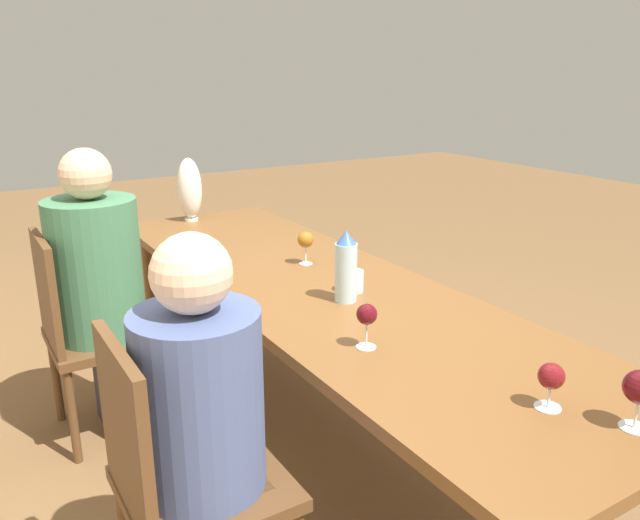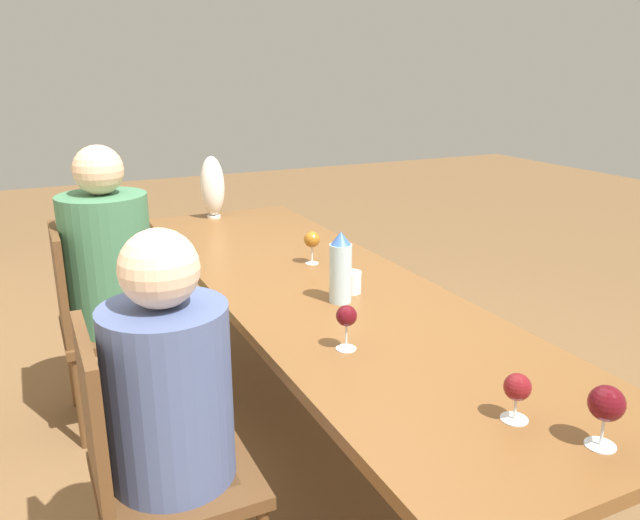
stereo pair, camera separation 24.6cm
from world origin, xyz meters
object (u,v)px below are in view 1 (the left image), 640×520
water_tumbler (353,281)px  wine_glass_2 (367,316)px  wine_glass_3 (550,378)px  chair_near (179,479)px  person_near (206,426)px  wine_glass_1 (306,240)px  chair_far (85,329)px  vase (190,189)px  person_far (102,288)px  water_bottle (346,267)px

water_tumbler → wine_glass_2: (-0.44, 0.25, 0.06)m
wine_glass_2 → water_tumbler: bearing=-29.8°
wine_glass_3 → chair_near: size_ratio=0.13×
person_near → wine_glass_2: bearing=-89.7°
wine_glass_1 → wine_glass_3: wine_glass_1 is taller
chair_far → person_near: (-1.18, -0.09, 0.14)m
wine_glass_1 → wine_glass_2: bearing=162.0°
wine_glass_3 → person_near: size_ratio=0.11×
vase → person_far: 0.98m
wine_glass_2 → wine_glass_3: wine_glass_2 is taller
person_far → water_tumbler: bearing=-133.4°
chair_far → person_far: size_ratio=0.73×
wine_glass_1 → chair_near: bearing=133.3°
water_bottle → chair_near: 0.94m
vase → person_far: person_far is taller
wine_glass_1 → person_far: size_ratio=0.12×
vase → wine_glass_1: size_ratio=2.40×
water_bottle → wine_glass_3: 0.90m
water_tumbler → person_far: bearing=46.6°
wine_glass_3 → chair_far: (1.71, 0.80, -0.32)m
water_bottle → vase: size_ratio=0.76×
chair_far → person_near: person_near is taller
water_bottle → wine_glass_1: bearing=-12.2°
wine_glass_2 → chair_near: size_ratio=0.16×
water_tumbler → chair_far: bearing=49.5°
water_bottle → chair_near: bearing=115.2°
vase → chair_near: bearing=158.3°
vase → wine_glass_1: vase is taller
water_tumbler → chair_near: chair_near is taller
vase → wine_glass_1: (-1.03, -0.14, -0.07)m
vase → person_near: 2.00m
wine_glass_2 → chair_far: chair_far is taller
person_far → person_near: bearing=180.0°
person_far → wine_glass_2: bearing=-155.7°
wine_glass_1 → wine_glass_3: (-1.37, 0.09, -0.02)m
chair_far → water_bottle: bearing=-135.8°
wine_glass_2 → person_far: size_ratio=0.11×
person_far → water_bottle: bearing=-139.1°
wine_glass_3 → vase: bearing=1.3°
water_tumbler → vase: (1.43, 0.12, 0.14)m
chair_far → wine_glass_1: bearing=-111.2°
water_bottle → vase: bearing=1.6°
water_bottle → vase: vase is taller
wine_glass_1 → person_near: size_ratio=0.12×
wine_glass_3 → chair_far: 1.92m
wine_glass_2 → wine_glass_3: (-0.53, -0.18, -0.02)m
wine_glass_3 → chair_near: chair_near is taller
vase → wine_glass_2: vase is taller
wine_glass_1 → person_far: 0.89m
vase → chair_near: 2.05m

